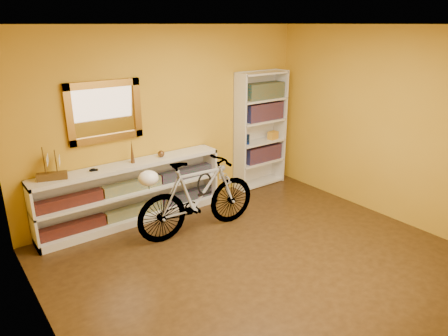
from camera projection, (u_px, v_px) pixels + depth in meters
floor at (260, 261)px, 4.75m from camera, size 4.50×4.00×0.01m
ceiling at (268, 24)px, 3.88m from camera, size 4.50×4.00×0.01m
back_wall at (170, 120)px, 5.83m from camera, size 4.50×0.01×2.60m
left_wall at (37, 209)px, 3.05m from camera, size 0.01×4.00×2.60m
right_wall at (387, 125)px, 5.58m from camera, size 0.01×4.00×2.60m
gilt_mirror at (105, 112)px, 5.18m from camera, size 0.98×0.06×0.78m
wall_socket at (221, 176)px, 6.67m from camera, size 0.09×0.02×0.09m
console_unit at (132, 193)px, 5.57m from camera, size 2.60×0.35×0.85m
cd_row_lower at (134, 210)px, 5.64m from camera, size 2.50×0.13×0.14m
cd_row_upper at (132, 186)px, 5.52m from camera, size 2.50×0.13×0.14m
model_ship at (50, 163)px, 4.80m from camera, size 0.37×0.23×0.41m
toy_car at (94, 171)px, 5.15m from camera, size 0.00×0.00×0.00m
bronze_ornament at (132, 151)px, 5.40m from camera, size 0.06×0.06×0.32m
decorative_orb at (161, 154)px, 5.67m from camera, size 0.09×0.09×0.09m
bookcase at (260, 130)px, 6.72m from camera, size 0.90×0.30×1.90m
book_row_a at (262, 153)px, 6.88m from camera, size 0.70×0.22×0.26m
book_row_b at (263, 111)px, 6.64m from camera, size 0.70×0.22×0.28m
book_row_c at (264, 91)px, 6.53m from camera, size 0.70×0.22×0.25m
travel_mug at (247, 139)px, 6.57m from camera, size 0.07×0.07×0.16m
red_tin at (251, 94)px, 6.42m from camera, size 0.17×0.17×0.18m
yellow_bag at (273, 135)px, 6.87m from camera, size 0.18×0.14×0.13m
bicycle at (198, 196)px, 5.27m from camera, size 0.57×1.74×1.01m
helmet at (148, 178)px, 4.81m from camera, size 0.24×0.23×0.18m
u_lock at (205, 184)px, 5.27m from camera, size 0.22×0.02×0.22m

